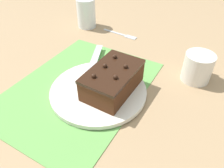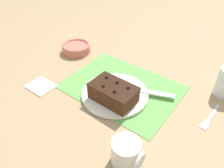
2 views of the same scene
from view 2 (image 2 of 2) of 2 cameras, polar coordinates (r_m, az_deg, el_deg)
ground_plane at (r=0.91m, az=2.55°, el=-0.84°), size 3.00×3.00×0.00m
placemat_woven at (r=0.91m, az=2.55°, el=-0.74°), size 0.46×0.34×0.00m
cake_plate at (r=0.86m, az=0.75°, el=-2.58°), size 0.26×0.26×0.01m
chocolate_cake at (r=0.81m, az=0.33°, el=-2.27°), size 0.17×0.11×0.08m
serving_knife at (r=0.88m, az=5.06°, el=-1.08°), size 0.25×0.11×0.01m
small_bowl at (r=1.16m, az=-9.33°, el=9.34°), size 0.14×0.14×0.04m
coffee_mug at (r=0.65m, az=3.78°, el=-17.55°), size 0.09×0.08×0.08m
folded_napkin at (r=0.96m, az=-18.13°, el=-0.45°), size 0.11×0.09×0.01m
dessert_fork at (r=0.85m, az=24.11°, el=-8.14°), size 0.02×0.15×0.01m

